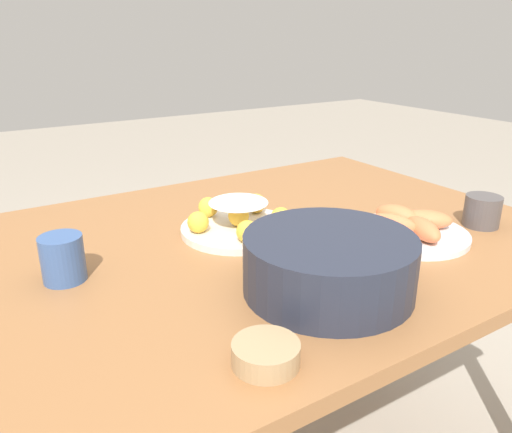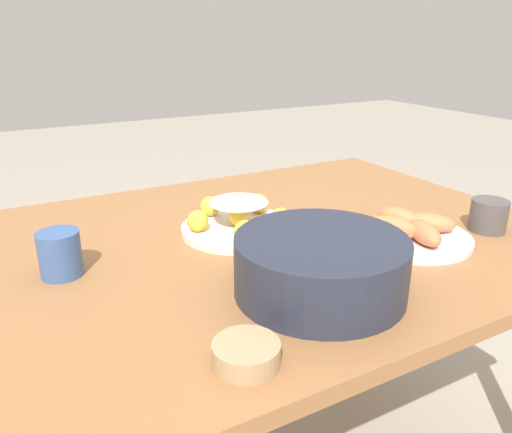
% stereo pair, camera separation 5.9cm
% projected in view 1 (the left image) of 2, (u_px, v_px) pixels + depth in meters
% --- Properties ---
extents(dining_table, '(1.27, 0.97, 0.73)m').
position_uv_depth(dining_table, '(273.00, 271.00, 1.17)').
color(dining_table, '#936038').
rests_on(dining_table, ground_plane).
extents(cake_plate, '(0.26, 0.26, 0.08)m').
position_uv_depth(cake_plate, '(239.00, 221.00, 1.13)').
color(cake_plate, silver).
rests_on(cake_plate, dining_table).
extents(serving_bowl, '(0.30, 0.30, 0.10)m').
position_uv_depth(serving_bowl, '(329.00, 262.00, 0.87)').
color(serving_bowl, '#232838').
rests_on(serving_bowl, dining_table).
extents(sauce_bowl, '(0.10, 0.10, 0.03)m').
position_uv_depth(sauce_bowl, '(266.00, 353.00, 0.68)').
color(sauce_bowl, tan).
rests_on(sauce_bowl, dining_table).
extents(seafood_platter, '(0.26, 0.26, 0.06)m').
position_uv_depth(seafood_platter, '(410.00, 228.00, 1.11)').
color(seafood_platter, silver).
rests_on(seafood_platter, dining_table).
extents(cup_near, '(0.08, 0.08, 0.09)m').
position_uv_depth(cup_near, '(63.00, 259.00, 0.91)').
color(cup_near, '#38568E').
rests_on(cup_near, dining_table).
extents(cup_far, '(0.08, 0.08, 0.07)m').
position_uv_depth(cup_far, '(482.00, 211.00, 1.17)').
color(cup_far, '#4C4747').
rests_on(cup_far, dining_table).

